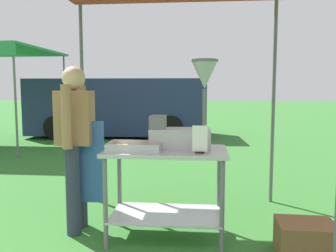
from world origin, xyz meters
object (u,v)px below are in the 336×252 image
at_px(menu_sign, 200,142).
at_px(vendor, 76,140).
at_px(donut_cart, 166,175).
at_px(van_navy, 119,107).
at_px(donut_tray, 135,148).
at_px(supply_crate, 306,239).
at_px(donut_fryer, 186,117).

height_order(menu_sign, vendor, vendor).
relative_size(donut_cart, vendor, 0.68).
distance_m(donut_cart, menu_sign, 0.49).
distance_m(menu_sign, van_navy, 7.76).
xyz_separation_m(donut_cart, van_navy, (-2.14, 7.18, 0.27)).
xyz_separation_m(donut_cart, donut_tray, (-0.27, -0.07, 0.26)).
height_order(donut_tray, menu_sign, menu_sign).
bearing_deg(supply_crate, van_navy, 114.20).
height_order(donut_cart, menu_sign, menu_sign).
relative_size(donut_tray, menu_sign, 2.00).
relative_size(donut_fryer, supply_crate, 1.70).
relative_size(donut_cart, menu_sign, 4.63).
height_order(donut_tray, van_navy, van_navy).
xyz_separation_m(vendor, van_navy, (-1.25, 7.07, -0.03)).
relative_size(menu_sign, van_navy, 0.05).
distance_m(donut_fryer, vendor, 1.09).
bearing_deg(donut_fryer, vendor, 178.80).
xyz_separation_m(donut_tray, menu_sign, (0.58, -0.11, 0.08)).
bearing_deg(donut_cart, donut_tray, -164.88).
xyz_separation_m(donut_fryer, vendor, (-1.07, 0.02, -0.23)).
bearing_deg(donut_tray, vendor, 162.87).
bearing_deg(donut_fryer, van_navy, 108.12).
bearing_deg(van_navy, donut_fryer, -71.88).
distance_m(supply_crate, van_navy, 8.18).
relative_size(donut_cart, supply_crate, 2.30).
xyz_separation_m(menu_sign, vendor, (-1.20, 0.30, -0.05)).
bearing_deg(vendor, menu_sign, -13.95).
bearing_deg(donut_cart, supply_crate, -11.55).
xyz_separation_m(donut_cart, menu_sign, (0.31, -0.18, 0.34)).
distance_m(donut_cart, donut_fryer, 0.56).
relative_size(donut_fryer, vendor, 0.51).
bearing_deg(menu_sign, donut_cart, 149.58).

